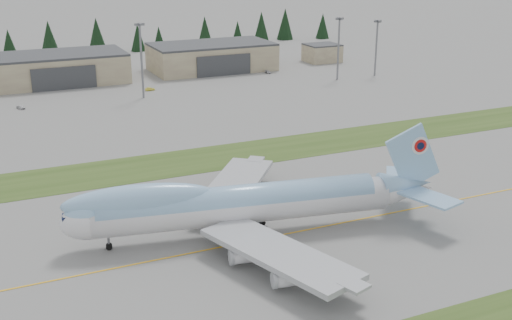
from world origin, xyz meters
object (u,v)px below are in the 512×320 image
service_vehicle_a (21,109)px  service_vehicle_b (150,91)px  service_vehicle_c (268,73)px  boeing_747_freighter (240,203)px  hangar_center (58,68)px  hangar_right (212,57)px

service_vehicle_a → service_vehicle_b: 44.44m
service_vehicle_a → service_vehicle_c: bearing=-11.7°
service_vehicle_c → boeing_747_freighter: bearing=-116.6°
service_vehicle_a → hangar_center: bearing=41.1°
hangar_right → service_vehicle_b: (-33.26, -26.82, -5.39)m
hangar_right → service_vehicle_b: bearing=-141.1°
boeing_747_freighter → service_vehicle_b: 121.23m
hangar_right → service_vehicle_a: (-76.84, -35.51, -5.39)m
boeing_747_freighter → hangar_center: bearing=104.0°
service_vehicle_c → hangar_right: bearing=138.5°
boeing_747_freighter → hangar_center: (-10.16, 146.75, -0.65)m
boeing_747_freighter → service_vehicle_c: bearing=72.9°
boeing_747_freighter → hangar_center: size_ratio=1.46×
hangar_center → service_vehicle_b: hangar_center is taller
boeing_747_freighter → hangar_right: bearing=81.3°
hangar_center → service_vehicle_c: size_ratio=12.76×
boeing_747_freighter → service_vehicle_a: size_ratio=19.69×
service_vehicle_a → service_vehicle_b: bearing=-12.2°
service_vehicle_c → service_vehicle_a: bearing=-167.6°
boeing_747_freighter → service_vehicle_a: 114.64m
service_vehicle_c → service_vehicle_b: bearing=-167.2°
service_vehicle_a → service_vehicle_b: service_vehicle_a is taller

